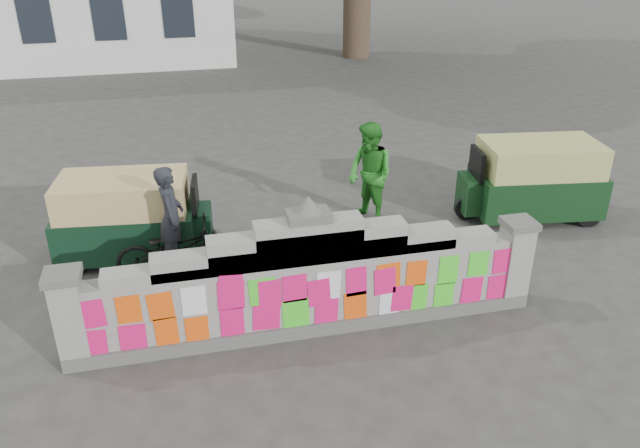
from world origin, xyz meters
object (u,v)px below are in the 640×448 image
object	(u,v)px
cyclist_bike	(175,250)
rickshaw_left	(130,217)
cyclist_rider	(173,231)
rickshaw_right	(533,179)
pedestrian	(370,174)

from	to	relation	value
cyclist_bike	rickshaw_left	bearing A→B (deg)	41.77
cyclist_rider	rickshaw_right	xyz separation A→B (m)	(6.57, 0.71, -0.04)
cyclist_bike	cyclist_rider	distance (m)	0.33
pedestrian	rickshaw_right	size ratio (longest dim) A/B	0.70
cyclist_bike	rickshaw_left	size ratio (longest dim) A/B	0.69
cyclist_rider	rickshaw_left	xyz separation A→B (m)	(-0.67, 0.85, -0.07)
pedestrian	rickshaw_right	world-z (taller)	pedestrian
pedestrian	rickshaw_right	bearing A→B (deg)	57.72
cyclist_bike	rickshaw_right	xyz separation A→B (m)	(6.57, 0.71, 0.29)
cyclist_rider	cyclist_bike	bearing A→B (deg)	0.00
cyclist_rider	rickshaw_left	bearing A→B (deg)	41.77
cyclist_bike	pedestrian	xyz separation A→B (m)	(3.54, 1.20, 0.47)
rickshaw_right	rickshaw_left	bearing A→B (deg)	6.98
cyclist_rider	rickshaw_right	distance (m)	6.61
pedestrian	rickshaw_right	xyz separation A→B (m)	(3.03, -0.49, -0.19)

